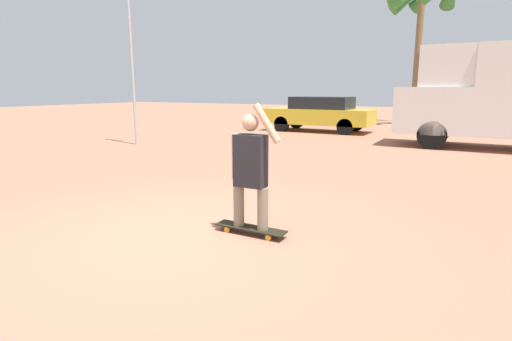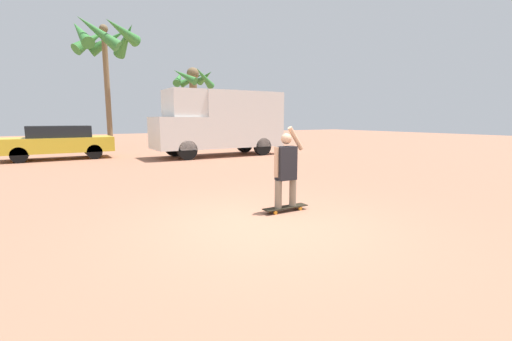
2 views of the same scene
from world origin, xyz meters
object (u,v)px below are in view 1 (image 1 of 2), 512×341
(person_skateboarder, at_px, (250,166))
(parked_car_yellow, at_px, (320,113))
(skateboard, at_px, (251,228))
(flagpole, at_px, (132,34))

(person_skateboarder, distance_m, parked_car_yellow, 13.11)
(person_skateboarder, relative_size, parked_car_yellow, 0.35)
(skateboard, height_order, flagpole, flagpole)
(flagpole, bearing_deg, person_skateboarder, -36.57)
(skateboard, xyz_separation_m, parked_car_yellow, (-3.60, 12.60, 0.73))
(parked_car_yellow, xyz_separation_m, flagpole, (-3.94, -7.00, 2.78))
(skateboard, relative_size, flagpole, 0.15)
(person_skateboarder, relative_size, flagpole, 0.25)
(person_skateboarder, bearing_deg, flagpole, 143.43)
(parked_car_yellow, bearing_deg, person_skateboarder, -74.04)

